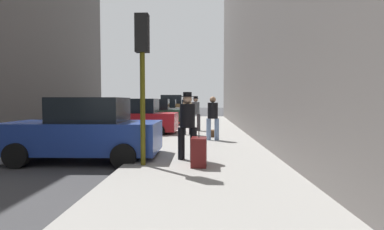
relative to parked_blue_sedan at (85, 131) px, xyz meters
The scene contains 16 objects.
ground_plane 2.92m from the parked_blue_sedan, 161.55° to the left, with size 120.00×120.00×0.00m, color #38383A.
sidewalk 3.55m from the parked_blue_sedan, 14.75° to the left, with size 4.00×40.00×0.15m, color gray.
parked_blue_sedan is the anchor object (origin of this frame).
parked_red_hatchback 5.99m from the parked_blue_sedan, 90.00° to the left, with size 4.24×2.13×1.79m.
parked_dark_green_sedan 11.12m from the parked_blue_sedan, 90.00° to the left, with size 4.27×2.18×1.79m.
parked_silver_sedan 16.30m from the parked_blue_sedan, 90.00° to the left, with size 4.26×2.17×1.79m.
parked_bronze_suv 22.19m from the parked_blue_sedan, 90.00° to the left, with size 4.64×2.14×2.25m.
parked_gray_coupe 28.18m from the parked_blue_sedan, 90.00° to the left, with size 4.27×2.19×1.79m.
fire_hydrant 8.50m from the parked_blue_sedan, 77.74° to the left, with size 0.42×0.22×0.70m.
traffic_light 2.88m from the parked_blue_sedan, 30.91° to the right, with size 0.32×0.32×3.60m.
pedestrian_with_fedora 2.94m from the parked_blue_sedan, ahead, with size 0.50×0.40×1.78m.
pedestrian_in_jeans 5.07m from the parked_blue_sedan, 43.20° to the left, with size 0.52×0.44×1.71m.
pedestrian_in_tan_coat 5.91m from the parked_blue_sedan, 63.79° to the left, with size 0.52×0.44×1.71m.
pedestrian_with_beanie 7.76m from the parked_blue_sedan, 67.69° to the left, with size 0.53×0.49×1.78m.
rolling_suitcase 3.44m from the parked_blue_sedan, 20.55° to the right, with size 0.39×0.58×1.04m.
duffel_bag 5.90m from the parked_blue_sedan, 51.22° to the left, with size 0.32×0.44×0.28m.
Camera 1 is at (5.93, -9.12, 1.71)m, focal length 28.00 mm.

